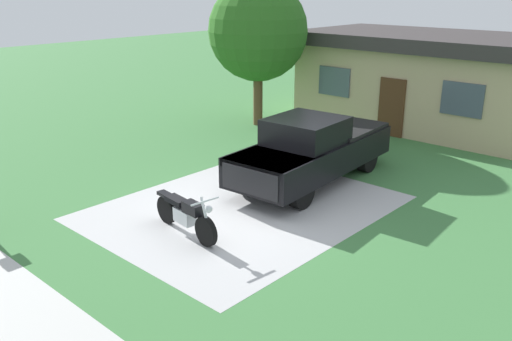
{
  "coord_description": "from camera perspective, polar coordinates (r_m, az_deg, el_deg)",
  "views": [
    {
      "loc": [
        8.57,
        -8.93,
        5.29
      ],
      "look_at": [
        0.06,
        0.37,
        0.9
      ],
      "focal_mm": 37.8,
      "sensor_mm": 36.0,
      "label": 1
    }
  ],
  "objects": [
    {
      "name": "motorcycle",
      "position": [
        12.01,
        -7.46,
        -4.62
      ],
      "size": [
        2.21,
        0.7,
        1.09
      ],
      "color": "black",
      "rests_on": "ground"
    },
    {
      "name": "driveway_pad",
      "position": [
        13.46,
        -1.27,
        -3.93
      ],
      "size": [
        5.7,
        7.14,
        0.01
      ],
      "primitive_type": "cube",
      "color": "#B2B2B2",
      "rests_on": "ground"
    },
    {
      "name": "shade_tree",
      "position": [
        20.83,
        0.22,
        14.52
      ],
      "size": [
        3.75,
        3.75,
        5.48
      ],
      "color": "brown",
      "rests_on": "ground"
    },
    {
      "name": "sidewalk_strip",
      "position": [
        10.49,
        -25.19,
        -13.12
      ],
      "size": [
        36.0,
        1.8,
        0.01
      ],
      "primitive_type": "cube",
      "color": "#BBBBB5",
      "rests_on": "ground"
    },
    {
      "name": "ground_plane",
      "position": [
        13.46,
        -1.27,
        -3.95
      ],
      "size": [
        80.0,
        80.0,
        0.0
      ],
      "primitive_type": "plane",
      "color": "#3D773E"
    },
    {
      "name": "neighbor_house",
      "position": [
        22.24,
        17.48,
        9.28
      ],
      "size": [
        9.6,
        5.6,
        3.5
      ],
      "color": "tan",
      "rests_on": "ground"
    },
    {
      "name": "pickup_truck",
      "position": [
        15.05,
        6.15,
        2.34
      ],
      "size": [
        2.41,
        5.75,
        1.9
      ],
      "color": "black",
      "rests_on": "ground"
    }
  ]
}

